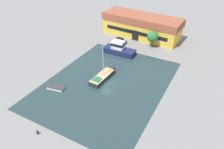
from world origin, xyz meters
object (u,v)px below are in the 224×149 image
(quay_tree_near_building, at_px, (153,37))
(small_dinghy, at_px, (56,88))
(sailboat_moored, at_px, (103,77))
(motor_cruiser, at_px, (119,49))
(warehouse_building, at_px, (141,26))
(parked_car, at_px, (120,40))

(quay_tree_near_building, relative_size, small_dinghy, 1.23)
(sailboat_moored, xyz_separation_m, motor_cruiser, (-2.62, 14.06, 0.71))
(warehouse_building, height_order, sailboat_moored, sailboat_moored)
(warehouse_building, relative_size, parked_car, 6.26)
(quay_tree_near_building, bearing_deg, motor_cruiser, -129.48)
(motor_cruiser, bearing_deg, small_dinghy, 166.97)
(parked_car, xyz_separation_m, motor_cruiser, (3.08, -6.70, 0.56))
(motor_cruiser, xyz_separation_m, small_dinghy, (-4.96, -22.85, -1.08))
(parked_car, height_order, small_dinghy, parked_car)
(quay_tree_near_building, bearing_deg, parked_car, -168.76)
(warehouse_building, relative_size, sailboat_moored, 2.04)
(quay_tree_near_building, relative_size, motor_cruiser, 0.55)
(warehouse_building, bearing_deg, small_dinghy, -95.01)
(warehouse_building, distance_m, small_dinghy, 38.67)
(quay_tree_near_building, xyz_separation_m, small_dinghy, (-12.16, -31.59, -3.26))
(quay_tree_near_building, xyz_separation_m, motor_cruiser, (-7.20, -8.74, -2.18))
(sailboat_moored, xyz_separation_m, small_dinghy, (-7.58, -8.79, -0.37))
(warehouse_building, height_order, parked_car, warehouse_building)
(quay_tree_near_building, xyz_separation_m, parked_car, (-10.28, -2.04, -2.74))
(parked_car, bearing_deg, motor_cruiser, 28.30)
(warehouse_building, height_order, small_dinghy, warehouse_building)
(warehouse_building, xyz_separation_m, sailboat_moored, (1.80, -29.30, -3.03))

